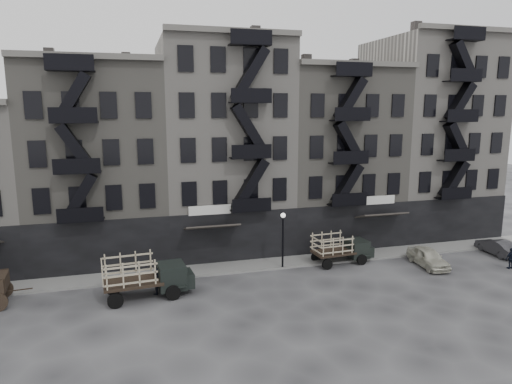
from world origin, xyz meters
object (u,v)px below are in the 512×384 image
object	(u,v)px
car_far	(497,247)
pedestrian_mid	(157,281)
stake_truck_west	(145,273)
car_east	(428,257)
policeman	(511,258)
stake_truck_east	(341,246)

from	to	relation	value
car_far	pedestrian_mid	size ratio (longest dim) A/B	2.17
car_far	pedestrian_mid	xyz separation A→B (m)	(-27.30, -0.82, 0.25)
stake_truck_west	pedestrian_mid	distance (m)	1.03
car_far	pedestrian_mid	bearing A→B (deg)	4.42
stake_truck_west	car_east	bearing A→B (deg)	-4.35
policeman	stake_truck_east	bearing A→B (deg)	-20.75
stake_truck_east	pedestrian_mid	distance (m)	14.24
car_east	car_far	size ratio (longest dim) A/B	1.07
stake_truck_east	pedestrian_mid	world-z (taller)	stake_truck_east
policeman	stake_truck_west	bearing A→B (deg)	-3.77
stake_truck_west	policeman	world-z (taller)	stake_truck_west
stake_truck_east	car_far	size ratio (longest dim) A/B	1.27
car_east	stake_truck_west	bearing A→B (deg)	-175.03
stake_truck_west	car_far	size ratio (longest dim) A/B	1.48
car_far	stake_truck_east	bearing A→B (deg)	-3.55
stake_truck_west	policeman	size ratio (longest dim) A/B	3.56
pedestrian_mid	policeman	bearing A→B (deg)	157.46
stake_truck_west	car_far	distance (m)	28.03
stake_truck_west	car_east	size ratio (longest dim) A/B	1.38
pedestrian_mid	car_east	bearing A→B (deg)	162.10
car_east	car_far	bearing A→B (deg)	11.79
car_east	pedestrian_mid	size ratio (longest dim) A/B	2.32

